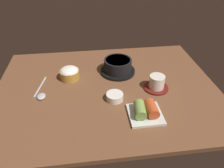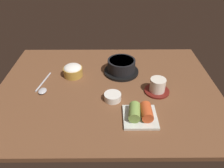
% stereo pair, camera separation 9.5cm
% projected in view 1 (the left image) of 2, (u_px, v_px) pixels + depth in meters
% --- Properties ---
extents(dining_table, '(1.00, 0.76, 0.02)m').
position_uv_depth(dining_table, '(107.00, 89.00, 0.99)').
color(dining_table, brown).
rests_on(dining_table, ground).
extents(stone_pot, '(0.17, 0.17, 0.07)m').
position_uv_depth(stone_pot, '(118.00, 66.00, 1.07)').
color(stone_pot, black).
rests_on(stone_pot, dining_table).
extents(rice_bowl, '(0.09, 0.09, 0.06)m').
position_uv_depth(rice_bowl, '(69.00, 73.00, 1.02)').
color(rice_bowl, '#B78C38').
rests_on(rice_bowl, dining_table).
extents(tea_cup_with_saucer, '(0.11, 0.11, 0.07)m').
position_uv_depth(tea_cup_with_saucer, '(157.00, 83.00, 0.96)').
color(tea_cup_with_saucer, maroon).
rests_on(tea_cup_with_saucer, dining_table).
extents(banchan_cup_center, '(0.07, 0.07, 0.03)m').
position_uv_depth(banchan_cup_center, '(115.00, 96.00, 0.90)').
color(banchan_cup_center, white).
rests_on(banchan_cup_center, dining_table).
extents(kimchi_plate, '(0.13, 0.13, 0.05)m').
position_uv_depth(kimchi_plate, '(146.00, 111.00, 0.82)').
color(kimchi_plate, silver).
rests_on(kimchi_plate, dining_table).
extents(spoon, '(0.05, 0.18, 0.01)m').
position_uv_depth(spoon, '(41.00, 93.00, 0.94)').
color(spoon, '#B7B7BC').
rests_on(spoon, dining_table).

